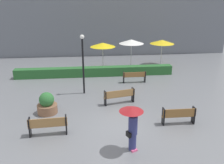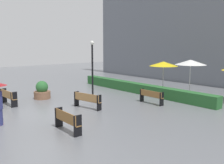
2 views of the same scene
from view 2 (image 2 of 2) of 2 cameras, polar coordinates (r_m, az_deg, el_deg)
The scene contains 11 objects.
ground_plane at distance 13.45m, azimuth -17.00°, elevation -7.40°, with size 60.00×60.00×0.00m, color slate.
bench_mid_center at distance 14.20m, azimuth -5.83°, elevation -4.02°, with size 1.91×0.72×0.88m.
bench_near_right at distance 10.59m, azimuth -10.41°, elevation -8.59°, with size 1.70×0.36×0.88m.
bench_near_left at distance 16.20m, azimuth -22.98°, elevation -3.06°, with size 1.79×0.47×0.91m.
bench_back_row at distance 15.44m, azimuth 9.04°, elevation -3.15°, with size 1.73×0.33×0.83m.
planter_pot at distance 17.36m, azimuth -15.89°, elevation -2.04°, with size 1.10×1.10×1.21m.
lamp_post at distance 16.74m, azimuth -4.57°, elevation 4.36°, with size 0.28×0.28×3.90m.
patio_umbrella_yellow at distance 19.42m, azimuth 11.84°, elevation 4.14°, with size 2.16×2.16×2.35m.
patio_umbrella_white at distance 17.87m, azimuth 17.76°, elevation 4.36°, with size 2.12×2.12×2.61m.
hedge_strip at distance 18.75m, azimuth 6.21°, elevation -1.45°, with size 12.59×0.70×0.73m, color #28602D.
building_facade at distance 24.27m, azimuth 20.64°, elevation 13.44°, with size 28.00×1.20×11.79m, color slate.
Camera 2 is at (11.95, -5.00, 3.62)m, focal length 39.46 mm.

